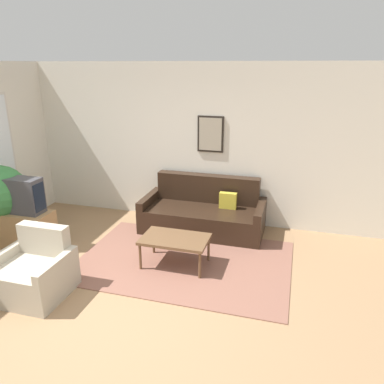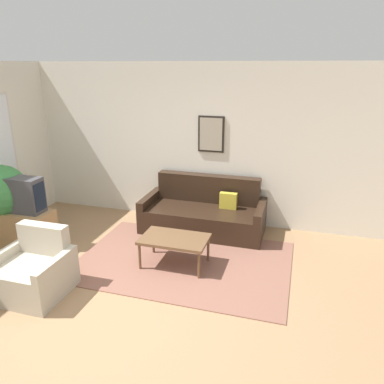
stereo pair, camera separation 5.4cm
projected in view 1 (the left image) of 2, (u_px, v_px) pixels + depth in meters
ground_plane at (102, 308)px, 4.29m from camera, size 16.00×16.00×0.00m
area_rug at (184, 261)px, 5.31m from camera, size 2.94×2.01×0.01m
wall_back at (179, 143)px, 6.47m from camera, size 8.00×0.09×2.70m
couch at (204, 213)px, 6.24m from camera, size 2.00×0.90×0.88m
coffee_table at (175, 240)px, 5.09m from camera, size 0.91×0.56×0.42m
tv_stand at (26, 229)px, 5.66m from camera, size 0.80×0.44×0.56m
tv at (21, 195)px, 5.49m from camera, size 0.63×0.28×0.53m
armchair at (34, 273)px, 4.50m from camera, size 0.83×0.76×0.79m
potted_plant_tall at (0, 194)px, 5.64m from camera, size 0.84×0.84×1.23m
potted_plant_by_window at (33, 207)px, 6.20m from camera, size 0.38×0.38×0.69m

